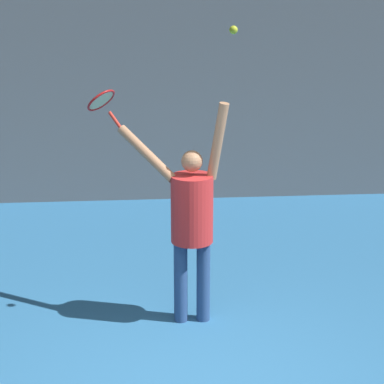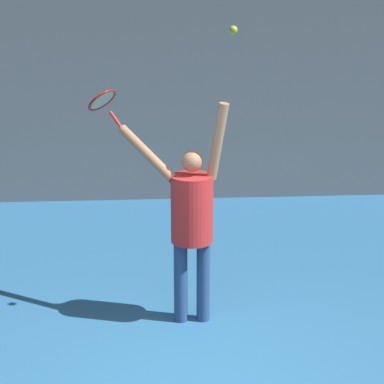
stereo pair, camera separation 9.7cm
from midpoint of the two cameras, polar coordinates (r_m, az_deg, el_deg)
The scene contains 4 objects.
back_wall at distance 10.05m, azimuth -2.71°, elevation 13.23°, with size 18.00×0.10×5.00m.
tennis_player at distance 6.44m, azimuth -0.50°, elevation -1.96°, with size 1.03×0.62×2.14m.
tennis_racket at distance 6.69m, azimuth -7.79°, elevation 7.33°, with size 0.39×0.39×0.37m.
tennis_ball at distance 5.97m, azimuth 2.95°, elevation 13.14°, with size 0.07×0.07×0.07m.
Camera 1 is at (-0.40, -4.47, 3.16)m, focal length 65.00 mm.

